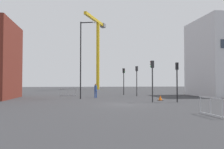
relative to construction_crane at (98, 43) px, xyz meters
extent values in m
plane|color=#333335|center=(-1.11, -42.02, -12.58)|extent=(160.00, 160.00, 0.00)
cylinder|color=gold|center=(0.08, 0.18, -3.53)|extent=(0.90, 0.90, 18.09)
cube|color=gold|center=(-0.88, -1.88, 5.92)|extent=(6.14, 12.06, 0.70)
cube|color=slate|center=(1.85, 3.94, 5.92)|extent=(1.85, 2.14, 1.10)
cylinder|color=black|center=(-4.79, -34.69, -8.03)|extent=(0.14, 0.14, 9.10)
cube|color=black|center=(-4.01, -34.92, -3.58)|extent=(1.60, 0.57, 0.10)
ellipsoid|color=silver|center=(-3.22, -35.16, -3.60)|extent=(0.44, 0.24, 0.16)
cylinder|color=#2D2D30|center=(2.11, -40.31, -10.90)|extent=(0.12, 0.12, 3.36)
cube|color=#2D2D30|center=(2.11, -40.31, -8.87)|extent=(0.30, 0.26, 0.70)
sphere|color=#390605|center=(1.93, -40.33, -8.65)|extent=(0.11, 0.11, 0.11)
sphere|color=#3C2905|center=(1.93, -40.33, -8.87)|extent=(0.11, 0.11, 0.11)
sphere|color=green|center=(1.93, -40.33, -9.09)|extent=(0.11, 0.11, 0.11)
cylinder|color=black|center=(1.82, -27.36, -10.88)|extent=(0.12, 0.12, 3.39)
cube|color=black|center=(1.82, -27.36, -8.83)|extent=(0.36, 0.37, 0.70)
sphere|color=#390605|center=(1.92, -27.51, -8.61)|extent=(0.11, 0.11, 0.11)
sphere|color=#3C2905|center=(1.92, -27.51, -8.83)|extent=(0.11, 0.11, 0.11)
sphere|color=green|center=(1.92, -27.51, -9.05)|extent=(0.11, 0.11, 0.11)
cylinder|color=black|center=(4.52, -40.58, -10.99)|extent=(0.12, 0.12, 3.18)
cube|color=black|center=(4.52, -40.58, -9.05)|extent=(0.28, 0.31, 0.70)
sphere|color=red|center=(4.54, -40.40, -8.83)|extent=(0.11, 0.11, 0.11)
sphere|color=#3C2905|center=(4.54, -40.40, -9.05)|extent=(0.11, 0.11, 0.11)
sphere|color=#07330F|center=(4.54, -40.40, -9.27)|extent=(0.11, 0.11, 0.11)
cylinder|color=#2D2D30|center=(3.06, -30.52, -10.82)|extent=(0.12, 0.12, 3.51)
cube|color=#2D2D30|center=(3.06, -30.52, -8.71)|extent=(0.36, 0.37, 0.70)
sphere|color=red|center=(2.96, -30.37, -8.49)|extent=(0.11, 0.11, 0.11)
sphere|color=#3C2905|center=(2.96, -30.37, -8.71)|extent=(0.11, 0.11, 0.11)
sphere|color=#07330F|center=(2.96, -30.37, -8.93)|extent=(0.11, 0.11, 0.11)
cylinder|color=#33519E|center=(-2.81, -33.08, -12.15)|extent=(0.14, 0.14, 0.85)
cylinder|color=#33519E|center=(-2.99, -33.16, -12.15)|extent=(0.14, 0.14, 0.85)
cylinder|color=#33519E|center=(-2.90, -33.12, -11.37)|extent=(0.34, 0.34, 0.71)
sphere|color=#8C6647|center=(-2.90, -33.12, -10.90)|extent=(0.23, 0.23, 0.23)
cube|color=gray|center=(-6.47, -29.65, -11.53)|extent=(2.30, 0.30, 0.06)
cube|color=gray|center=(-6.47, -29.65, -12.48)|extent=(2.30, 0.30, 0.06)
cylinder|color=gray|center=(-7.50, -29.54, -12.05)|extent=(0.04, 0.04, 1.05)
cylinder|color=gray|center=(-6.47, -29.65, -12.05)|extent=(0.04, 0.04, 1.05)
cylinder|color=gray|center=(-5.44, -29.76, -12.05)|extent=(0.04, 0.04, 1.05)
cube|color=#B2B5BA|center=(2.52, -49.52, -11.53)|extent=(0.10, 2.37, 0.06)
cube|color=#B2B5BA|center=(2.52, -49.52, -12.48)|extent=(0.10, 2.37, 0.06)
cylinder|color=#B2B5BA|center=(2.54, -50.58, -12.05)|extent=(0.04, 0.04, 1.05)
cylinder|color=#B2B5BA|center=(2.52, -49.52, -12.05)|extent=(0.04, 0.04, 1.05)
cylinder|color=#B2B5BA|center=(2.51, -48.45, -12.05)|extent=(0.04, 0.04, 1.05)
cube|color=black|center=(3.64, -38.29, -12.56)|extent=(0.54, 0.54, 0.03)
cone|color=#E55B0F|center=(3.64, -38.29, -12.30)|extent=(0.42, 0.42, 0.55)
camera|label=1|loc=(-4.96, -61.69, -10.63)|focal=36.57mm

